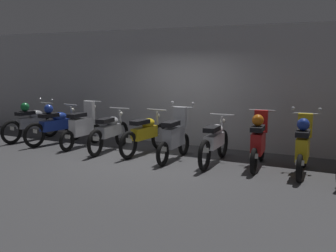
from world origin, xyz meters
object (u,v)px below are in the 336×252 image
(motorbike_slot_1, at_px, (55,124))
(motorbike_slot_3, at_px, (110,132))
(motorbike_slot_2, at_px, (82,127))
(motorbike_slot_5, at_px, (175,137))
(motorbike_slot_0, at_px, (32,122))
(motorbike_slot_4, at_px, (145,134))
(motorbike_slot_6, at_px, (215,141))
(motorbike_slot_8, at_px, (303,146))
(motorbike_slot_7, at_px, (258,141))

(motorbike_slot_1, relative_size, motorbike_slot_3, 0.99)
(motorbike_slot_2, xyz_separation_m, motorbike_slot_5, (2.77, -0.18, 0.00))
(motorbike_slot_0, xyz_separation_m, motorbike_slot_5, (4.62, -0.23, -0.00))
(motorbike_slot_4, xyz_separation_m, motorbike_slot_6, (1.85, -0.15, 0.00))
(motorbike_slot_5, xyz_separation_m, motorbike_slot_8, (2.77, 0.08, 0.04))
(motorbike_slot_3, relative_size, motorbike_slot_4, 1.00)
(motorbike_slot_1, xyz_separation_m, motorbike_slot_6, (4.62, -0.08, -0.04))
(motorbike_slot_1, height_order, motorbike_slot_2, motorbike_slot_2)
(motorbike_slot_1, bearing_deg, motorbike_slot_2, 0.47)
(motorbike_slot_2, height_order, motorbike_slot_5, motorbike_slot_5)
(motorbike_slot_0, distance_m, motorbike_slot_6, 5.55)
(motorbike_slot_0, height_order, motorbike_slot_4, motorbike_slot_0)
(motorbike_slot_0, height_order, motorbike_slot_1, motorbike_slot_0)
(motorbike_slot_4, bearing_deg, motorbike_slot_2, -177.99)
(motorbike_slot_2, bearing_deg, motorbike_slot_1, -179.53)
(motorbike_slot_3, relative_size, motorbike_slot_7, 1.16)
(motorbike_slot_0, relative_size, motorbike_slot_3, 1.00)
(motorbike_slot_3, relative_size, motorbike_slot_8, 1.16)
(motorbike_slot_3, xyz_separation_m, motorbike_slot_4, (0.93, 0.15, 0.00))
(motorbike_slot_1, relative_size, motorbike_slot_5, 1.15)
(motorbike_slot_5, bearing_deg, motorbike_slot_3, 177.00)
(motorbike_slot_6, distance_m, motorbike_slot_7, 0.94)
(motorbike_slot_3, relative_size, motorbike_slot_5, 1.16)
(motorbike_slot_7, xyz_separation_m, motorbike_slot_8, (0.93, -0.15, 0.00))
(motorbike_slot_1, distance_m, motorbike_slot_8, 6.47)
(motorbike_slot_8, bearing_deg, motorbike_slot_0, 178.86)
(motorbike_slot_3, relative_size, motorbike_slot_6, 1.00)
(motorbike_slot_0, height_order, motorbike_slot_7, motorbike_slot_7)
(motorbike_slot_6, height_order, motorbike_slot_7, motorbike_slot_7)
(motorbike_slot_6, bearing_deg, motorbike_slot_7, 8.31)
(motorbike_slot_6, bearing_deg, motorbike_slot_3, -179.97)
(motorbike_slot_0, bearing_deg, motorbike_slot_5, -2.85)
(motorbike_slot_1, distance_m, motorbike_slot_4, 2.78)
(motorbike_slot_2, distance_m, motorbike_slot_5, 2.78)
(motorbike_slot_2, height_order, motorbike_slot_7, same)
(motorbike_slot_1, height_order, motorbike_slot_8, motorbike_slot_8)
(motorbike_slot_0, xyz_separation_m, motorbike_slot_7, (6.47, 0.00, 0.04))
(motorbike_slot_1, xyz_separation_m, motorbike_slot_5, (3.70, -0.18, 0.00))
(motorbike_slot_5, height_order, motorbike_slot_6, motorbike_slot_5)
(motorbike_slot_1, height_order, motorbike_slot_7, motorbike_slot_7)
(motorbike_slot_0, xyz_separation_m, motorbike_slot_3, (2.77, -0.13, -0.04))
(motorbike_slot_4, relative_size, motorbike_slot_8, 1.16)
(motorbike_slot_3, height_order, motorbike_slot_8, motorbike_slot_8)
(motorbike_slot_3, xyz_separation_m, motorbike_slot_5, (1.85, -0.10, 0.04))
(motorbike_slot_3, height_order, motorbike_slot_5, motorbike_slot_5)
(motorbike_slot_3, height_order, motorbike_slot_6, same)
(motorbike_slot_3, bearing_deg, motorbike_slot_0, 177.24)
(motorbike_slot_0, distance_m, motorbike_slot_2, 1.85)
(motorbike_slot_0, relative_size, motorbike_slot_7, 1.16)
(motorbike_slot_2, relative_size, motorbike_slot_3, 0.86)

